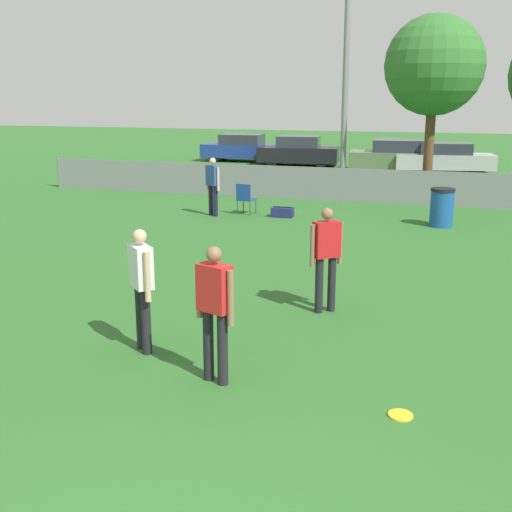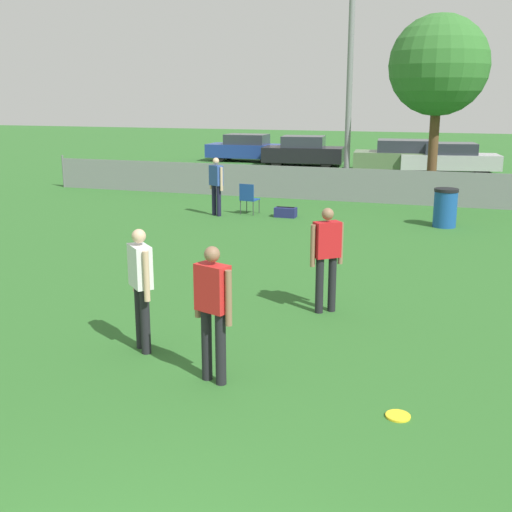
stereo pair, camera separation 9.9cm
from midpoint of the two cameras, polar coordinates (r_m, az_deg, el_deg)
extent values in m
cube|color=gray|center=(21.14, 13.16, 5.96)|extent=(25.40, 0.03, 1.10)
cylinder|color=slate|center=(25.59, -16.65, 7.23)|extent=(0.07, 0.07, 1.21)
cylinder|color=gray|center=(22.68, 8.43, 14.69)|extent=(0.20, 0.20, 7.40)
cylinder|color=brown|center=(22.50, 15.57, 8.91)|extent=(0.32, 0.32, 3.14)
sphere|color=#33702D|center=(22.44, 16.05, 15.99)|extent=(3.23, 3.23, 3.23)
cylinder|color=black|center=(7.94, -4.05, -7.84)|extent=(0.13, 0.13, 0.92)
cylinder|color=black|center=(7.80, -2.79, -8.24)|extent=(0.13, 0.13, 0.92)
cube|color=red|center=(7.62, -3.51, -2.85)|extent=(0.46, 0.35, 0.57)
sphere|color=#8C664C|center=(7.51, -3.56, 0.16)|extent=(0.19, 0.19, 0.19)
cylinder|color=#8C664C|center=(7.80, -4.86, -3.08)|extent=(0.08, 0.08, 0.67)
cylinder|color=#8C664C|center=(7.49, -2.08, -3.78)|extent=(0.08, 0.08, 0.67)
cylinder|color=black|center=(9.01, -9.97, -5.31)|extent=(0.13, 0.13, 0.92)
cylinder|color=black|center=(8.80, -9.50, -5.75)|extent=(0.13, 0.13, 0.92)
cube|color=silver|center=(8.69, -9.94, -0.90)|extent=(0.45, 0.44, 0.57)
sphere|color=#D8AD8C|center=(8.59, -10.05, 1.75)|extent=(0.19, 0.19, 0.19)
cylinder|color=#D8AD8C|center=(8.93, -10.42, -1.03)|extent=(0.08, 0.08, 0.67)
cylinder|color=#D8AD8C|center=(8.48, -9.39, -1.80)|extent=(0.08, 0.08, 0.67)
cylinder|color=black|center=(10.33, 5.93, -2.62)|extent=(0.13, 0.13, 0.92)
cylinder|color=black|center=(10.44, 7.04, -2.48)|extent=(0.13, 0.13, 0.92)
cube|color=red|center=(10.20, 6.61, 1.46)|extent=(0.46, 0.43, 0.57)
sphere|color=#8C664C|center=(10.11, 6.67, 3.73)|extent=(0.19, 0.19, 0.19)
cylinder|color=#8C664C|center=(10.10, 5.35, 0.91)|extent=(0.08, 0.08, 0.67)
cylinder|color=#8C664C|center=(10.33, 7.81, 1.13)|extent=(0.08, 0.08, 0.67)
cylinder|color=#191933|center=(18.61, -3.17, 4.90)|extent=(0.13, 0.13, 0.89)
cylinder|color=#191933|center=(18.78, -3.60, 4.98)|extent=(0.13, 0.13, 0.89)
cube|color=#2D4C9E|center=(18.59, -3.42, 7.17)|extent=(0.45, 0.38, 0.57)
sphere|color=#D8AD8C|center=(18.55, -3.44, 8.43)|extent=(0.19, 0.19, 0.19)
cylinder|color=#D8AD8C|center=(18.42, -2.94, 6.86)|extent=(0.08, 0.08, 0.67)
cylinder|color=#D8AD8C|center=(18.78, -3.88, 6.98)|extent=(0.08, 0.08, 0.67)
cylinder|color=yellow|center=(7.40, 12.89, -13.69)|extent=(0.27, 0.27, 0.03)
torus|color=yellow|center=(7.40, 12.89, -13.68)|extent=(0.28, 0.28, 0.03)
cylinder|color=#333338|center=(19.09, 0.43, 4.44)|extent=(0.02, 0.02, 0.41)
cylinder|color=#333338|center=(19.27, -0.69, 4.52)|extent=(0.02, 0.02, 0.41)
cylinder|color=#333338|center=(18.73, -0.10, 4.25)|extent=(0.02, 0.02, 0.41)
cylinder|color=#333338|center=(18.90, -1.23, 4.34)|extent=(0.02, 0.02, 0.41)
cube|color=navy|center=(18.96, -0.40, 5.05)|extent=(0.51, 0.51, 0.03)
cube|color=navy|center=(18.73, -0.69, 5.70)|extent=(0.46, 0.08, 0.47)
cylinder|color=#194C99|center=(17.79, 16.62, 4.00)|extent=(0.60, 0.60, 0.95)
cylinder|color=black|center=(17.71, 16.73, 5.63)|extent=(0.64, 0.64, 0.08)
cube|color=navy|center=(18.52, 2.80, 3.90)|extent=(0.61, 0.34, 0.28)
cube|color=black|center=(18.49, 2.80, 4.37)|extent=(0.52, 0.04, 0.02)
cylinder|color=black|center=(34.64, 1.67, 9.01)|extent=(0.67, 0.19, 0.67)
cylinder|color=black|center=(33.23, 0.98, 8.80)|extent=(0.67, 0.19, 0.67)
cylinder|color=black|center=(35.41, -2.35, 9.12)|extent=(0.67, 0.19, 0.67)
cylinder|color=black|center=(34.03, -3.19, 8.91)|extent=(0.67, 0.19, 0.67)
cube|color=navy|center=(34.29, -0.74, 9.34)|extent=(4.14, 1.76, 0.69)
cube|color=#2D333D|center=(34.24, -0.74, 10.35)|extent=(2.16, 1.53, 0.52)
cylinder|color=black|center=(32.96, 6.60, 8.64)|extent=(0.65, 0.25, 0.63)
cylinder|color=black|center=(31.42, 6.33, 8.38)|extent=(0.65, 0.25, 0.63)
cylinder|color=black|center=(33.27, 2.37, 8.77)|extent=(0.65, 0.25, 0.63)
cylinder|color=black|center=(31.75, 1.90, 8.51)|extent=(0.65, 0.25, 0.63)
cube|color=black|center=(32.31, 4.30, 9.00)|extent=(4.11, 2.21, 0.72)
cube|color=#2D333D|center=(32.26, 4.32, 10.11)|extent=(2.21, 1.78, 0.54)
cylinder|color=black|center=(31.25, 15.44, 7.92)|extent=(0.64, 0.24, 0.62)
cylinder|color=black|center=(29.64, 15.59, 7.60)|extent=(0.64, 0.24, 0.62)
cylinder|color=black|center=(31.22, 10.44, 8.19)|extent=(0.64, 0.24, 0.62)
cylinder|color=black|center=(29.61, 10.32, 7.88)|extent=(0.64, 0.24, 0.62)
cube|color=#59724C|center=(30.37, 12.97, 8.35)|extent=(4.52, 2.29, 0.72)
cube|color=#2D333D|center=(30.32, 13.04, 9.53)|extent=(2.42, 1.85, 0.54)
cylinder|color=black|center=(31.20, 19.09, 7.66)|extent=(0.65, 0.28, 0.63)
cylinder|color=black|center=(29.79, 19.58, 7.34)|extent=(0.65, 0.28, 0.63)
cylinder|color=black|center=(30.83, 14.17, 7.93)|extent=(0.65, 0.28, 0.63)
cylinder|color=black|center=(29.40, 14.43, 7.63)|extent=(0.65, 0.28, 0.63)
cube|color=#B7B7BC|center=(30.26, 16.86, 8.05)|extent=(4.52, 2.37, 0.66)
cube|color=#2D333D|center=(30.21, 16.94, 9.13)|extent=(2.45, 1.82, 0.49)
camera|label=1|loc=(0.05, -89.71, 0.07)|focal=45.00mm
camera|label=2|loc=(0.05, 90.29, -0.07)|focal=45.00mm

